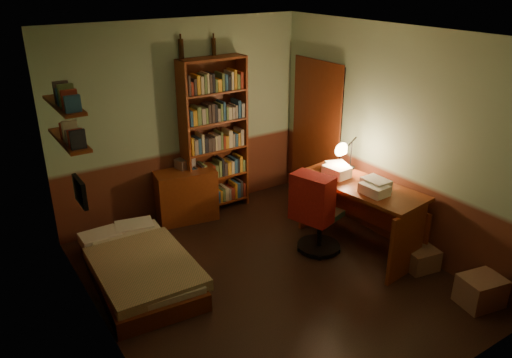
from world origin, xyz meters
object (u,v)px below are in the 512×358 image
bookshelf (214,137)px  office_chair (321,208)px  bed (139,259)px  dresser (186,195)px  cardboard_box_a (481,291)px  cardboard_box_b (421,259)px  desk (358,216)px  mini_stereo (185,163)px  desk_lamp (352,149)px

bookshelf → office_chair: bearing=-74.8°
bed → dresser: 1.48m
cardboard_box_a → office_chair: bearing=111.0°
dresser → bed: bearing=-126.7°
bookshelf → cardboard_box_b: bookshelf is taller
desk → bookshelf: bearing=108.3°
mini_stereo → desk: 2.36m
desk_lamp → office_chair: (-0.66, -0.24, -0.54)m
mini_stereo → office_chair: size_ratio=0.21×
bookshelf → cardboard_box_a: bearing=-72.3°
mini_stereo → office_chair: 1.96m
dresser → cardboard_box_a: (1.65, -3.32, -0.19)m
desk_lamp → office_chair: size_ratio=0.47×
dresser → mini_stereo: mini_stereo is taller
bed → cardboard_box_a: size_ratio=4.16×
dresser → desk: 2.27m
cardboard_box_a → cardboard_box_b: cardboard_box_a is taller
desk → office_chair: office_chair is taller
bookshelf → desk: (0.90, -1.87, -0.64)m
dresser → cardboard_box_a: 3.71m
office_chair → cardboard_box_b: office_chair is taller
mini_stereo → desk_lamp: (1.58, -1.47, 0.33)m
bed → desk: 2.60m
mini_stereo → bookshelf: size_ratio=0.11×
desk → office_chair: (-0.42, 0.20, 0.13)m
bookshelf → desk_lamp: (1.15, -1.43, 0.03)m
mini_stereo → bookshelf: bookshelf is taller
desk → cardboard_box_a: bearing=-88.5°
bookshelf → office_chair: 1.81m
cardboard_box_a → mini_stereo: bearing=114.7°
dresser → desk_lamp: (1.65, -1.35, 0.74)m
desk → office_chair: 0.48m
bed → cardboard_box_b: (2.74, -1.54, -0.13)m
bookshelf → cardboard_box_b: 3.03m
bed → office_chair: bearing=-10.7°
cardboard_box_b → office_chair: bearing=125.2°
desk → cardboard_box_b: desk is taller
desk → desk_lamp: bearing=53.2°
mini_stereo → dresser: bearing=-131.3°
mini_stereo → bed: bearing=-148.3°
bed → bookshelf: bookshelf is taller
cardboard_box_b → bed: bearing=150.6°
mini_stereo → desk: bearing=-68.3°
desk → desk_lamp: 0.84m
dresser → office_chair: (0.99, -1.59, 0.20)m
bookshelf → cardboard_box_a: size_ratio=5.12×
bed → cardboard_box_a: (2.72, -2.30, -0.10)m
bed → desk_lamp: bearing=-2.1°
dresser → desk: bearing=-41.9°
dresser → cardboard_box_b: dresser is taller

